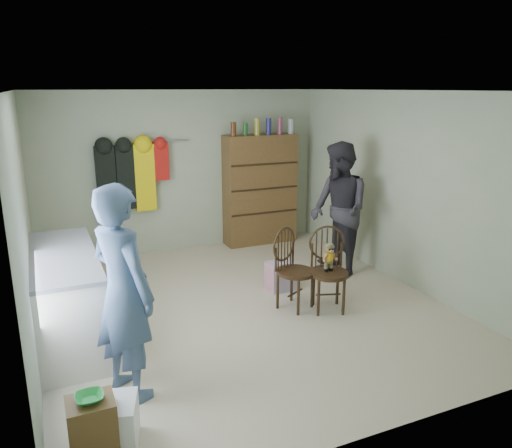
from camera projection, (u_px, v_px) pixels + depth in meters
name	position (u px, v px, depth m)	size (l,w,h in m)	color
ground_plane	(244.00, 307.00, 5.96)	(5.00, 5.00, 0.00)	beige
room_walls	(226.00, 169.00, 6.01)	(5.00, 5.00, 5.00)	#B0BC9D
counter	(66.00, 297.00, 5.08)	(0.64, 1.86, 0.94)	silver
stool	(93.00, 430.00, 3.47)	(0.32, 0.28, 0.46)	brown
bowl	(89.00, 398.00, 3.41)	(0.19, 0.19, 0.05)	green
plastic_tub	(111.00, 424.00, 3.61)	(0.37, 0.36, 0.36)	white
chair_front	(328.00, 264.00, 5.79)	(0.56, 0.56, 0.99)	#3C2715
chair_far	(292.00, 266.00, 5.84)	(0.58, 0.58, 0.97)	#3C2715
striped_bag	(281.00, 276.00, 6.43)	(0.34, 0.27, 0.36)	#E57282
person_left	(123.00, 293.00, 4.07)	(0.67, 0.44, 1.83)	#455C7E
person_right	(339.00, 210.00, 6.78)	(0.90, 0.70, 1.84)	#2D2B33
dresser	(260.00, 189.00, 8.23)	(1.20, 0.39, 2.07)	brown
coat_rack	(131.00, 177.00, 7.41)	(1.42, 0.12, 1.09)	#99999E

